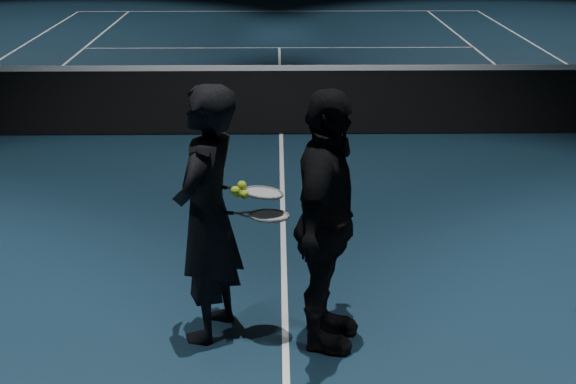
# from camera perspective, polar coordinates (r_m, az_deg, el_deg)

# --- Properties ---
(floor) EXTENTS (36.00, 36.00, 0.00)m
(floor) POSITION_cam_1_polar(r_m,az_deg,el_deg) (10.92, -0.49, 4.11)
(floor) COLOR #0E1E33
(floor) RESTS_ON ground
(court_lines) EXTENTS (10.98, 23.78, 0.01)m
(court_lines) POSITION_cam_1_polar(r_m,az_deg,el_deg) (10.92, -0.49, 4.13)
(court_lines) COLOR white
(court_lines) RESTS_ON floor
(net_mesh) EXTENTS (12.80, 0.02, 0.86)m
(net_mesh) POSITION_cam_1_polar(r_m,az_deg,el_deg) (10.80, -0.50, 6.40)
(net_mesh) COLOR black
(net_mesh) RESTS_ON floor
(net_tape) EXTENTS (12.80, 0.03, 0.07)m
(net_tape) POSITION_cam_1_polar(r_m,az_deg,el_deg) (10.70, -0.51, 8.82)
(net_tape) COLOR white
(net_tape) RESTS_ON net_mesh
(player_a) EXTENTS (0.65, 0.80, 1.90)m
(player_a) POSITION_cam_1_polar(r_m,az_deg,el_deg) (5.72, -5.77, -1.63)
(player_a) COLOR black
(player_a) RESTS_ON floor
(player_b) EXTENTS (0.72, 1.19, 1.90)m
(player_b) POSITION_cam_1_polar(r_m,az_deg,el_deg) (5.57, 2.70, -2.21)
(player_b) COLOR black
(player_b) RESTS_ON floor
(racket_lower) EXTENTS (0.71, 0.34, 0.03)m
(racket_lower) POSITION_cam_1_polar(r_m,az_deg,el_deg) (5.61, -1.35, -1.68)
(racket_lower) COLOR black
(racket_lower) RESTS_ON player_a
(racket_upper) EXTENTS (0.70, 0.30, 0.10)m
(racket_upper) POSITION_cam_1_polar(r_m,az_deg,el_deg) (5.60, -1.78, -0.05)
(racket_upper) COLOR black
(racket_upper) RESTS_ON player_b
(tennis_balls) EXTENTS (0.12, 0.10, 0.12)m
(tennis_balls) POSITION_cam_1_polar(r_m,az_deg,el_deg) (5.60, -3.31, 0.05)
(tennis_balls) COLOR #B0C82A
(tennis_balls) RESTS_ON racket_upper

